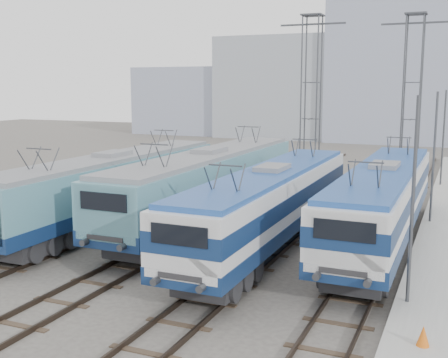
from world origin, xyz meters
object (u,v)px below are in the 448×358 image
Objects in this scene: locomotive_far_left at (111,184)px; locomotive_center_left at (208,181)px; mast_front at (412,206)px; mast_rear at (443,140)px; catenary_tower_east at (412,95)px; mast_mid at (434,160)px; locomotive_center_right at (271,200)px; locomotive_far_right at (383,198)px; safety_cone at (423,336)px; catenary_tower_west at (311,95)px.

locomotive_far_left is 0.96× the size of locomotive_center_left.
mast_front and mast_rear have the same top height.
mast_front reaches higher than locomotive_far_left.
locomotive_far_left is at bearing -128.92° from catenary_tower_east.
mast_rear is at bearing 43.60° from catenary_tower_east.
mast_front and mast_mid have the same top height.
locomotive_far_left is 2.59× the size of mast_rear.
locomotive_center_right is 18.27m from catenary_tower_east.
locomotive_far_right is (9.00, -0.56, -0.06)m from locomotive_center_left.
catenary_tower_east reaches higher than mast_rear.
catenary_tower_east is 26.03m from safety_cone.
catenary_tower_west is at bearing 64.90° from locomotive_far_left.
locomotive_far_right is 2.55× the size of mast_rear.
mast_mid is (0.00, 12.00, 0.00)m from mast_front.
locomotive_center_right is 30.67× the size of safety_cone.
catenary_tower_west reaches higher than locomotive_center_right.
locomotive_far_left is 2.59× the size of mast_front.
catenary_tower_east is at bearing 17.10° from catenary_tower_west.
safety_cone is at bearing -76.26° from locomotive_far_right.
safety_cone is (2.80, -25.16, -6.05)m from catenary_tower_east.
mast_rear is at bearing 90.00° from mast_front.
mast_mid is at bearing 92.65° from safety_cone.
locomotive_far_left is 16.38m from mast_front.
locomotive_far_right reaches higher than locomotive_center_right.
mast_mid is at bearing -78.14° from catenary_tower_east.
safety_cone is at bearing -88.52° from mast_rear.
catenary_tower_east is at bearing 90.97° from locomotive_far_right.
catenary_tower_west and catenary_tower_east have the same top height.
locomotive_far_left reaches higher than locomotive_center_right.
safety_cone is at bearing -87.35° from mast_mid.
mast_rear is (15.35, 18.41, 1.24)m from locomotive_far_left.
locomotive_far_right reaches higher than safety_cone.
locomotive_far_left is 9.04m from locomotive_center_right.
locomotive_far_right is 1.49× the size of catenary_tower_west.
locomotive_far_right is at bearing 7.13° from locomotive_far_left.
locomotive_center_left is 9.02m from locomotive_far_right.
locomotive_center_right is at bearing -34.24° from locomotive_center_left.
catenary_tower_east reaches higher than locomotive_far_right.
locomotive_far_right is at bearing 104.26° from mast_front.
mast_rear reaches higher than locomotive_center_left.
locomotive_far_left is at bearing -172.87° from locomotive_far_right.
locomotive_far_right is at bearing 103.74° from safety_cone.
locomotive_far_left is at bearing 159.99° from mast_front.
locomotive_center_right is (4.50, -3.06, -0.09)m from locomotive_center_left.
locomotive_center_right is 2.52× the size of mast_rear.
catenary_tower_west reaches higher than safety_cone.
catenary_tower_west is 12.16m from mast_mid.
locomotive_far_left is 2.59× the size of mast_mid.
mast_front is 12.00m from mast_mid.
locomotive_far_left is 13.61m from locomotive_far_right.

